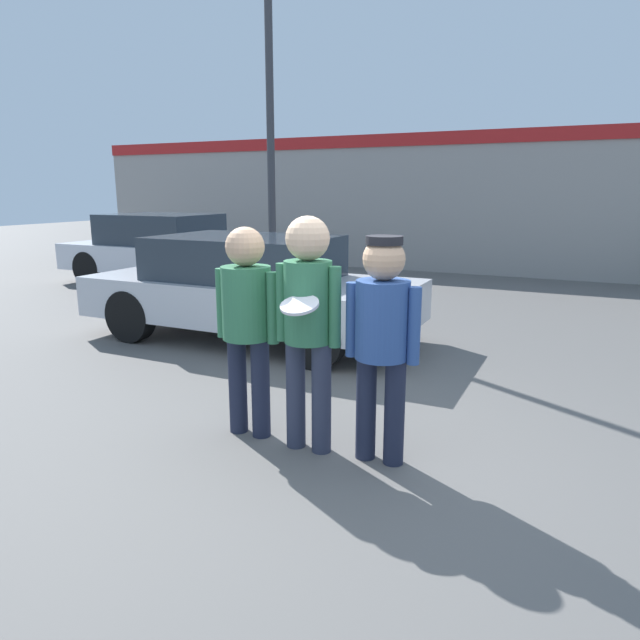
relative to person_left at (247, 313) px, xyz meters
name	(u,v)px	position (x,y,z in m)	size (l,w,h in m)	color
ground_plane	(340,455)	(0.84, -0.04, -1.02)	(56.00, 56.00, 0.00)	#5B5956
storefront_building	(519,203)	(0.84, 10.07, 0.65)	(24.00, 0.22, 3.29)	gray
person_left	(247,313)	(0.00, 0.00, 0.00)	(0.56, 0.39, 1.70)	#1E2338
person_middle_with_frisbee	(308,313)	(0.56, -0.05, 0.06)	(0.53, 0.57, 1.79)	#2D3347
person_right	(382,329)	(1.13, 0.00, -0.02)	(0.55, 0.38, 1.67)	#1E2338
parked_car_near	(250,287)	(-1.66, 2.66, -0.32)	(4.39, 1.90, 1.37)	silver
parked_car_far	(164,248)	(-5.83, 5.84, -0.28)	(4.30, 1.96, 1.47)	silver
street_lamp	(279,81)	(-2.05, 4.23, 2.53)	(1.04, 0.35, 5.85)	#38383D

